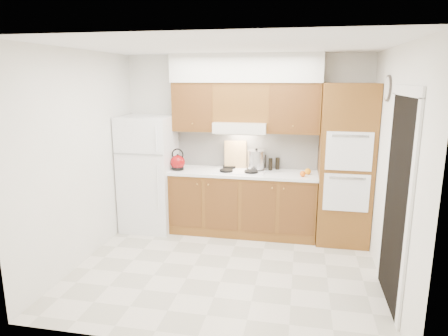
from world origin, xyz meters
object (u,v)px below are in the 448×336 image
(fridge, at_px, (149,173))
(stock_pot, at_px, (256,160))
(oven_cabinet, at_px, (345,165))
(kettle, at_px, (178,162))

(fridge, bearing_deg, stock_pot, 5.70)
(fridge, xyz_separation_m, oven_cabinet, (2.85, 0.03, 0.24))
(stock_pot, bearing_deg, oven_cabinet, -5.77)
(oven_cabinet, relative_size, stock_pot, 8.46)
(oven_cabinet, height_order, stock_pot, oven_cabinet)
(fridge, relative_size, stock_pot, 6.62)
(kettle, bearing_deg, oven_cabinet, 2.78)
(kettle, xyz_separation_m, stock_pot, (1.13, 0.21, 0.04))
(fridge, distance_m, oven_cabinet, 2.86)
(fridge, height_order, oven_cabinet, oven_cabinet)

